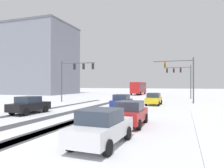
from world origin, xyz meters
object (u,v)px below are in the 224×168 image
at_px(traffic_signal_near_right, 182,73).
at_px(car_blue_second, 122,101).
at_px(office_building_far_left_block, 34,60).
at_px(car_white_sixth, 102,127).
at_px(car_yellow_cab_lead, 154,99).
at_px(car_black_third, 29,105).
at_px(car_red_fourth, 130,113).
at_px(bus_oncoming, 139,87).
at_px(traffic_signal_near_left, 75,72).
at_px(traffic_signal_far_right, 181,74).

bearing_deg(traffic_signal_near_right, car_blue_second, -127.47).
bearing_deg(traffic_signal_near_right, office_building_far_left_block, 154.22).
distance_m(traffic_signal_near_right, car_white_sixth, 22.79).
bearing_deg(car_yellow_cab_lead, car_black_third, -128.82).
bearing_deg(office_building_far_left_block, car_white_sixth, -47.44).
bearing_deg(car_red_fourth, car_blue_second, 109.78).
bearing_deg(car_black_third, bus_oncoming, 87.46).
bearing_deg(traffic_signal_near_right, car_white_sixth, -98.20).
xyz_separation_m(traffic_signal_near_left, car_yellow_cab_lead, (12.50, -1.03, -3.96)).
distance_m(car_yellow_cab_lead, car_blue_second, 6.16).
height_order(car_blue_second, car_red_fourth, same).
height_order(traffic_signal_far_right, car_blue_second, traffic_signal_far_right).
height_order(traffic_signal_far_right, office_building_far_left_block, office_building_far_left_block).
bearing_deg(car_yellow_cab_lead, office_building_far_left_block, 149.03).
xyz_separation_m(traffic_signal_near_left, traffic_signal_near_right, (16.05, 1.82, -0.38)).
relative_size(car_white_sixth, bus_oncoming, 0.38).
relative_size(car_black_third, office_building_far_left_block, 0.18).
height_order(traffic_signal_far_right, bus_oncoming, traffic_signal_far_right).
bearing_deg(traffic_signal_near_left, car_red_fourth, -50.37).
distance_m(traffic_signal_near_left, car_black_third, 14.09).
distance_m(traffic_signal_near_left, car_blue_second, 12.31).
relative_size(traffic_signal_near_right, car_blue_second, 1.56).
height_order(car_white_sixth, office_building_far_left_block, office_building_far_left_block).
relative_size(car_white_sixth, office_building_far_left_block, 0.18).
bearing_deg(car_blue_second, bus_oncoming, 98.68).
bearing_deg(car_red_fourth, car_yellow_cab_lead, 91.78).
bearing_deg(car_blue_second, traffic_signal_far_right, 73.42).
xyz_separation_m(car_yellow_cab_lead, car_black_third, (-9.83, -12.22, 0.00)).
bearing_deg(bus_oncoming, traffic_signal_near_left, -99.25).
distance_m(car_red_fourth, bus_oncoming, 43.98).
bearing_deg(car_white_sixth, car_yellow_cab_lead, 91.01).
xyz_separation_m(car_blue_second, car_red_fourth, (3.29, -9.14, 0.00)).
bearing_deg(traffic_signal_far_right, car_red_fourth, -95.32).
bearing_deg(office_building_far_left_block, car_blue_second, -38.62).
relative_size(car_yellow_cab_lead, car_white_sixth, 0.99).
distance_m(car_blue_second, car_black_third, 9.72).
distance_m(traffic_signal_near_left, traffic_signal_near_right, 16.16).
distance_m(traffic_signal_near_left, bus_oncoming, 28.00).
bearing_deg(car_white_sixth, traffic_signal_near_right, 81.80).
height_order(traffic_signal_far_right, car_white_sixth, traffic_signal_far_right).
xyz_separation_m(traffic_signal_near_left, car_blue_second, (9.67, -6.51, -3.96)).
xyz_separation_m(car_blue_second, office_building_far_left_block, (-36.12, 28.86, 9.29)).
bearing_deg(car_yellow_cab_lead, traffic_signal_near_right, 38.78).
distance_m(traffic_signal_near_left, car_white_sixth, 24.47).
distance_m(car_yellow_cab_lead, office_building_far_left_block, 46.37).
height_order(bus_oncoming, office_building_far_left_block, office_building_far_left_block).
height_order(traffic_signal_near_left, car_white_sixth, traffic_signal_near_left).
relative_size(traffic_signal_far_right, bus_oncoming, 0.59).
height_order(traffic_signal_near_left, car_yellow_cab_lead, traffic_signal_near_left).
distance_m(traffic_signal_far_right, car_black_third, 30.20).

